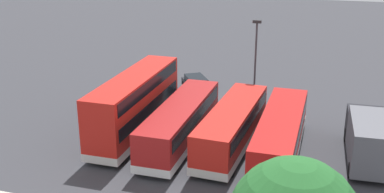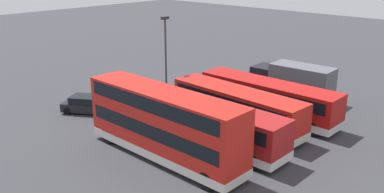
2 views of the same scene
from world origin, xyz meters
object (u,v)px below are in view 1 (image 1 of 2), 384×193
bus_single_deck_third (181,122)px  lamp_post_tall (255,58)px  bus_single_deck_second (232,126)px  bus_double_decker_fourth (135,103)px  box_truck_blue (369,138)px  car_hatchback_silver (197,85)px  bus_single_deck_near_end (280,134)px

bus_single_deck_third → lamp_post_tall: 9.54m
bus_single_deck_second → lamp_post_tall: (-0.14, -7.85, 2.89)m
bus_double_decker_fourth → bus_single_deck_second: bearing=178.8°
bus_single_deck_third → box_truck_blue: (-12.70, -0.84, 0.08)m
box_truck_blue → car_hatchback_silver: bearing=-35.1°
bus_single_deck_near_end → box_truck_blue: 5.69m
bus_single_deck_third → box_truck_blue: box_truck_blue is taller
box_truck_blue → lamp_post_tall: (8.88, -7.41, 2.81)m
bus_single_deck_third → lamp_post_tall: size_ratio=1.54×
bus_single_deck_second → bus_double_decker_fourth: bearing=-1.2°
box_truck_blue → lamp_post_tall: size_ratio=0.99×
bus_double_decker_fourth → lamp_post_tall: 10.96m
bus_single_deck_third → car_hatchback_silver: size_ratio=2.47×
bus_single_deck_near_end → bus_double_decker_fourth: (10.79, -0.67, 0.83)m
bus_single_deck_second → bus_double_decker_fourth: 7.43m
bus_single_deck_near_end → car_hatchback_silver: 14.71m
bus_single_deck_second → car_hatchback_silver: size_ratio=2.37×
box_truck_blue → bus_single_deck_near_end: bearing=9.7°
bus_single_deck_near_end → lamp_post_tall: bearing=-68.7°
bus_single_deck_second → car_hatchback_silver: bus_single_deck_second is taller
bus_single_deck_second → bus_single_deck_near_end: bearing=171.4°
bus_double_decker_fourth → lamp_post_tall: size_ratio=1.56×
bus_single_deck_third → car_hatchback_silver: 11.52m
bus_double_decker_fourth → box_truck_blue: bearing=-179.0°
bus_single_deck_second → box_truck_blue: bearing=-177.2°
bus_single_deck_near_end → bus_single_deck_second: size_ratio=1.05×
lamp_post_tall → bus_single_deck_third: bearing=65.2°
bus_single_deck_near_end → bus_single_deck_second: 3.45m
bus_single_deck_near_end → box_truck_blue: (-5.61, -0.96, 0.08)m
bus_single_deck_third → bus_double_decker_fourth: (3.71, -0.55, 0.83)m
bus_single_deck_third → lamp_post_tall: bearing=-114.8°
bus_single_deck_near_end → lamp_post_tall: lamp_post_tall is taller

